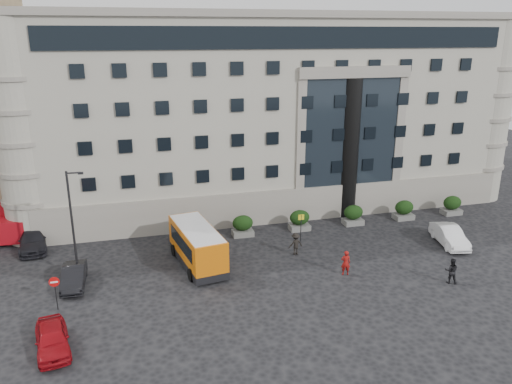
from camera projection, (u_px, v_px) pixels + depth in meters
ground at (252, 278)px, 35.80m from camera, size 120.00×120.00×0.00m
civic_building at (254, 107)px, 54.78m from camera, size 44.00×24.00×18.00m
entrance_column at (349, 149)px, 46.25m from camera, size 1.80×1.80×13.00m
hedge_a at (182, 231)px, 41.71m from camera, size 1.80×1.26×1.84m
hedge_b at (243, 226)px, 42.99m from camera, size 1.80×1.26×1.84m
hedge_c at (300, 220)px, 44.27m from camera, size 1.80×1.26×1.84m
hedge_d at (353, 215)px, 45.55m from camera, size 1.80×1.26×1.84m
hedge_e at (404, 210)px, 46.83m from camera, size 1.80×1.26×1.84m
hedge_f at (452, 205)px, 48.11m from camera, size 1.80×1.26×1.84m
street_lamp at (73, 222)px, 34.29m from camera, size 1.16×0.18×8.00m
bus_stop_sign at (301, 224)px, 41.23m from camera, size 0.50×0.08×2.52m
no_entry_sign at (55, 287)px, 31.14m from camera, size 0.64×0.16×2.32m
minibus at (197, 244)px, 37.38m from camera, size 3.56×7.45×2.99m
red_truck at (19, 217)px, 43.05m from camera, size 3.17×6.02×3.13m
parked_car_a at (52, 339)px, 27.43m from camera, size 2.43×4.52×1.46m
parked_car_b at (74, 276)px, 34.51m from camera, size 1.57×4.25×1.39m
parked_car_c at (33, 240)px, 40.45m from camera, size 2.73×5.35×1.49m
parked_car_d at (79, 223)px, 44.46m from camera, size 2.24×4.63×1.27m
white_taxi at (449, 236)px, 41.20m from camera, size 2.56×4.99×1.57m
pedestrian_a at (346, 263)px, 36.02m from camera, size 0.76×0.58×1.87m
pedestrian_b at (451, 271)px, 34.83m from camera, size 1.13×1.04×1.85m
pedestrian_c at (296, 244)px, 39.34m from camera, size 1.21×0.77×1.79m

